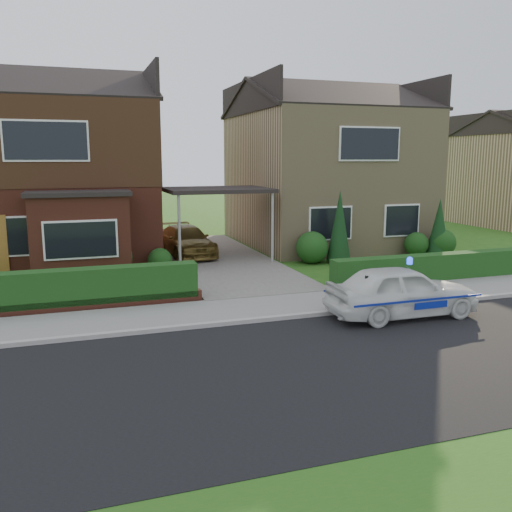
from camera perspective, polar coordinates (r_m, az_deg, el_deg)
name	(u,v)px	position (r m, az deg, el deg)	size (l,w,h in m)	color
ground	(362,362)	(10.77, 11.12, -10.91)	(120.00, 120.00, 0.00)	#225216
road	(362,362)	(10.77, 11.12, -10.91)	(60.00, 6.00, 0.02)	black
kerb	(300,316)	(13.34, 4.62, -6.31)	(60.00, 0.16, 0.12)	#9E9993
sidewalk	(284,305)	(14.27, 2.96, -5.23)	(60.00, 2.00, 0.10)	slate
driveway	(218,259)	(20.68, -4.06, -0.35)	(3.80, 12.00, 0.12)	#666059
house_left	(52,159)	(22.60, -20.67, 9.48)	(7.50, 9.53, 7.25)	brown
house_right	(324,163)	(25.15, 7.14, 9.73)	(7.50, 8.06, 7.25)	tan
carport_link	(217,191)	(20.32, -4.12, 6.84)	(3.80, 3.00, 2.77)	black
dwarf_wall	(50,308)	(14.48, -20.90, -5.14)	(7.70, 0.25, 0.36)	brown
hedge_left	(50,313)	(14.67, -20.84, -5.67)	(7.50, 0.55, 0.90)	#103413
hedge_right	(439,281)	(18.17, 18.75, -2.56)	(7.50, 0.55, 0.80)	#103413
shrub_left_mid	(112,258)	(18.30, -14.93, -0.16)	(1.32, 1.32, 1.32)	#103413
shrub_left_near	(160,260)	(18.80, -10.09, -0.44)	(0.84, 0.84, 0.84)	#103413
shrub_right_near	(312,248)	(20.16, 5.92, 0.90)	(1.20, 1.20, 1.20)	#103413
shrub_right_mid	(416,244)	(22.54, 16.52, 1.21)	(0.96, 0.96, 0.96)	#103413
shrub_right_far	(442,243)	(22.88, 19.01, 1.35)	(1.08, 1.08, 1.08)	#103413
conifer_a	(339,228)	(20.31, 8.76, 2.90)	(0.90, 0.90, 2.60)	black
conifer_b	(439,229)	(22.68, 18.69, 2.73)	(0.90, 0.90, 2.20)	black
police_car	(402,291)	(13.76, 15.08, -3.62)	(3.46, 3.78, 1.44)	silver
driveway_car	(186,241)	(21.32, -7.35, 1.61)	(1.58, 3.89, 1.13)	brown
potted_plant_a	(55,270)	(18.04, -20.41, -1.44)	(0.42, 0.29, 0.81)	gray
potted_plant_c	(175,284)	(15.47, -8.53, -2.98)	(0.39, 0.39, 0.69)	gray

